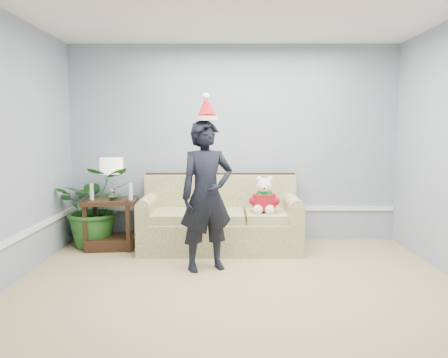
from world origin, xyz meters
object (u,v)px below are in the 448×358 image
object	(u,v)px
sofa	(220,222)
side_table	(111,229)
man	(207,196)
teddy_bear	(264,199)
table_lamp	(112,168)
houseplant	(96,206)

from	to	relation	value
sofa	side_table	xyz separation A→B (m)	(-1.43, -0.00, -0.09)
sofa	man	world-z (taller)	man
side_table	teddy_bear	world-z (taller)	teddy_bear
side_table	table_lamp	world-z (taller)	table_lamp
man	sofa	bearing A→B (deg)	59.25
table_lamp	teddy_bear	bearing A→B (deg)	-6.22
sofa	man	distance (m)	1.03
table_lamp	teddy_bear	distance (m)	2.03
houseplant	man	bearing A→B (deg)	-32.82
houseplant	teddy_bear	bearing A→B (deg)	-6.35
man	teddy_bear	xyz separation A→B (m)	(0.70, 0.73, -0.15)
man	teddy_bear	distance (m)	1.02
sofa	houseplant	size ratio (longest dim) A/B	1.90
sofa	man	bearing A→B (deg)	-98.96
houseplant	teddy_bear	xyz separation A→B (m)	(2.22, -0.25, 0.13)
side_table	houseplant	size ratio (longest dim) A/B	0.68
sofa	table_lamp	distance (m)	1.59
table_lamp	teddy_bear	xyz separation A→B (m)	(1.98, -0.22, -0.38)
teddy_bear	sofa	bearing A→B (deg)	170.30
side_table	man	xyz separation A→B (m)	(1.29, -0.89, 0.57)
table_lamp	man	world-z (taller)	man
side_table	man	world-z (taller)	man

